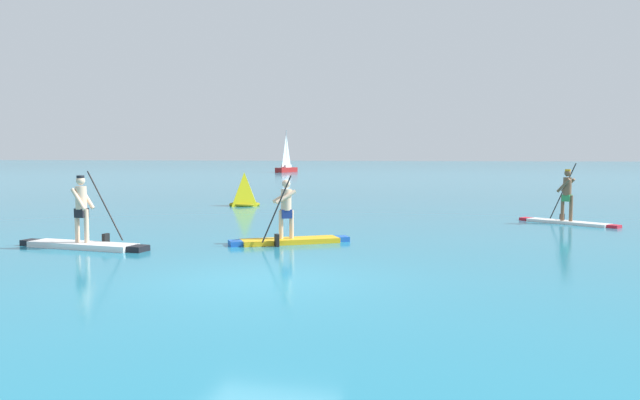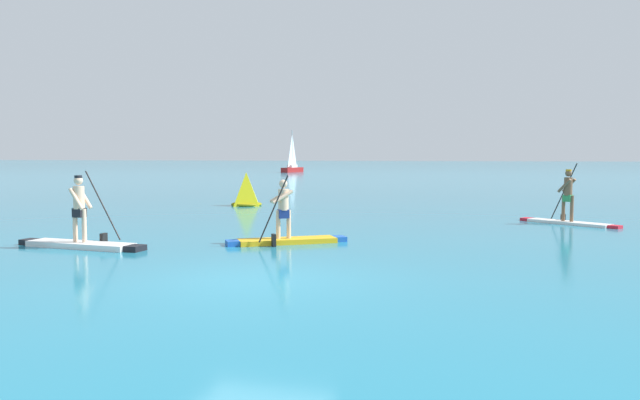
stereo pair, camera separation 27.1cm
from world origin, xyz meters
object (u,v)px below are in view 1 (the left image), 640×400
at_px(paddleboarder_near_left, 83,235).
at_px(sailboat_left_horizon, 286,166).
at_px(paddleboarder_mid_center, 288,232).
at_px(race_marker_buoy, 244,191).
at_px(paddleboarder_far_right, 567,211).

xyz_separation_m(paddleboarder_near_left, sailboat_left_horizon, (-14.91, 63.31, 0.56)).
distance_m(paddleboarder_mid_center, race_marker_buoy, 11.87).
bearing_deg(paddleboarder_far_right, sailboat_left_horizon, -29.26).
distance_m(paddleboarder_far_right, race_marker_buoy, 13.40).
bearing_deg(sailboat_left_horizon, race_marker_buoy, -152.34).
bearing_deg(race_marker_buoy, paddleboarder_far_right, -17.60).
xyz_separation_m(race_marker_buoy, sailboat_left_horizon, (-14.11, 50.76, 0.20)).
bearing_deg(race_marker_buoy, paddleboarder_near_left, -86.34).
height_order(paddleboarder_far_right, race_marker_buoy, paddleboarder_far_right).
relative_size(paddleboarder_near_left, race_marker_buoy, 2.38).
xyz_separation_m(paddleboarder_far_right, sailboat_left_horizon, (-26.88, 54.82, 0.45)).
distance_m(paddleboarder_near_left, race_marker_buoy, 12.58).
relative_size(paddleboarder_near_left, paddleboarder_mid_center, 1.24).
relative_size(paddleboarder_near_left, sailboat_left_horizon, 0.65).
bearing_deg(paddleboarder_near_left, paddleboarder_far_right, 40.28).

